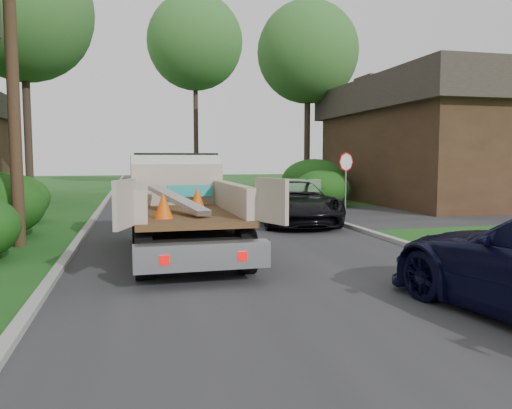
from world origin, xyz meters
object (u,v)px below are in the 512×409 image
at_px(tree_left_far, 23,12).
at_px(flatbed_truck, 179,197).
at_px(tree_right_far, 308,53).
at_px(black_pickup, 293,202).
at_px(tree_center_far, 195,42).
at_px(utility_pole, 12,39).
at_px(stop_sign, 346,170).
at_px(house_right, 448,140).

relative_size(tree_left_far, flatbed_truck, 1.94).
relative_size(tree_right_far, black_pickup, 2.16).
bearing_deg(flatbed_truck, tree_center_far, 81.26).
bearing_deg(utility_pole, stop_sign, 20.62).
distance_m(utility_pole, black_pickup, 9.60).
relative_size(utility_pole, black_pickup, 1.88).
height_order(stop_sign, flatbed_truck, stop_sign).
distance_m(tree_center_far, black_pickup, 24.66).
relative_size(stop_sign, tree_center_far, 0.17).
distance_m(tree_left_far, black_pickup, 16.10).
height_order(house_right, tree_center_far, tree_center_far).
bearing_deg(utility_pole, black_pickup, 17.72).
distance_m(tree_left_far, flatbed_truck, 16.50).
bearing_deg(tree_left_far, tree_right_far, 11.31).
xyz_separation_m(tree_right_far, black_pickup, (-4.87, -12.43, -7.74)).
height_order(tree_right_far, flatbed_truck, tree_right_far).
bearing_deg(stop_sign, tree_left_far, 147.79).
distance_m(utility_pole, tree_center_far, 26.75).
xyz_separation_m(tree_right_far, flatbed_truck, (-9.06, -16.34, -7.19)).
height_order(stop_sign, tree_right_far, tree_right_far).
xyz_separation_m(utility_pole, flatbed_truck, (3.92, -1.32, -3.88)).
height_order(utility_pole, tree_left_far, tree_left_far).
xyz_separation_m(house_right, tree_right_far, (-5.50, 6.00, 5.32)).
bearing_deg(house_right, tree_right_far, 132.51).
bearing_deg(tree_right_far, utility_pole, -130.84).
bearing_deg(tree_right_far, tree_center_far, 118.81).
xyz_separation_m(utility_pole, black_pickup, (8.11, 2.59, -4.43)).
bearing_deg(tree_center_far, house_right, -55.49).
xyz_separation_m(stop_sign, tree_left_far, (-12.70, 8.00, 7.20)).
xyz_separation_m(stop_sign, tree_right_far, (2.30, 11.00, 6.70)).
xyz_separation_m(house_right, tree_center_far, (-11.00, 16.00, 7.82)).
bearing_deg(tree_center_far, utility_pole, -106.65).
height_order(utility_pole, tree_right_far, tree_right_far).
distance_m(house_right, tree_left_far, 21.52).
bearing_deg(tree_right_far, stop_sign, -101.81).
xyz_separation_m(tree_left_far, tree_right_far, (15.00, 3.00, -0.50)).
distance_m(house_right, black_pickup, 12.44).
bearing_deg(house_right, tree_center_far, 124.51).
bearing_deg(tree_left_far, flatbed_truck, -66.01).
height_order(utility_pole, tree_center_far, tree_center_far).
relative_size(tree_center_far, black_pickup, 2.74).
relative_size(stop_sign, utility_pole, 0.25).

